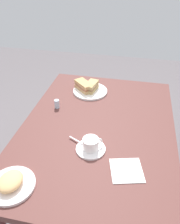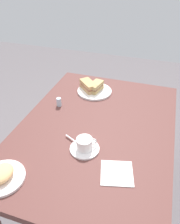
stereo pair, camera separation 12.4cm
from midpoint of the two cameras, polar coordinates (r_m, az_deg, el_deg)
The scene contains 12 objects.
ground_plane at distance 1.91m, azimuth 3.06°, elevation -21.26°, with size 6.00×6.00×0.00m, color #635C60.
dining_table at distance 1.41m, azimuth 3.87°, elevation -6.66°, with size 1.27×0.90×0.74m.
sandwich_plate at distance 1.69m, azimuth 3.25°, elevation 5.14°, with size 0.25×0.25×0.01m, color white.
sandwich_front at distance 1.67m, azimuth 3.59°, elevation 6.28°, with size 0.14×0.09×0.06m.
sandwich_back at distance 1.68m, azimuth 1.70°, elevation 6.52°, with size 0.16×0.16×0.06m.
coffee_saucer at distance 1.21m, azimuth 1.38°, elevation -9.23°, with size 0.16×0.16×0.01m, color white.
coffee_cup at distance 1.19m, azimuth 1.49°, elevation -7.89°, with size 0.08×0.10×0.06m.
spoon at distance 1.25m, azimuth -1.20°, elevation -7.22°, with size 0.06×0.09×0.01m.
side_plate at distance 1.13m, azimuth -18.09°, elevation -15.49°, with size 0.21×0.21×0.01m, color white.
side_food_pile at distance 1.11m, azimuth -18.36°, elevation -14.54°, with size 0.13×0.10×0.04m, color #E5AE6F.
napkin at distance 1.12m, azimuth 9.99°, elevation -14.92°, with size 0.15×0.15×0.00m, color white.
salt_shaker at distance 1.53m, azimuth -5.47°, elevation 2.43°, with size 0.03×0.03×0.06m, color silver.
Camera 2 is at (1.01, 0.30, 1.59)m, focal length 36.60 mm.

